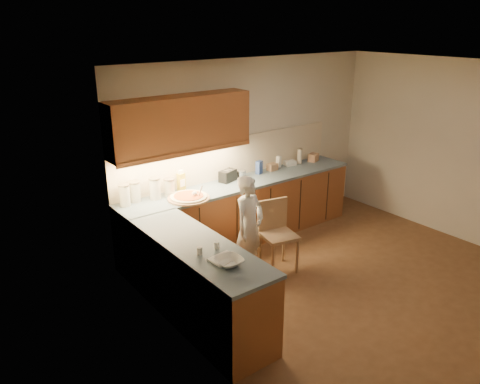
{
  "coord_description": "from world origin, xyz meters",
  "views": [
    {
      "loc": [
        -4.22,
        -3.31,
        3.09
      ],
      "look_at": [
        -0.8,
        1.2,
        1.0
      ],
      "focal_mm": 35.0,
      "sensor_mm": 36.0,
      "label": 1
    }
  ],
  "objects_px": {
    "wooden_chair": "(276,230)",
    "toaster": "(228,176)",
    "oil_jug": "(181,181)",
    "pizza_on_board": "(189,197)",
    "child": "(249,227)"
  },
  "relations": [
    {
      "from": "pizza_on_board",
      "to": "wooden_chair",
      "type": "xyz_separation_m",
      "value": [
        0.82,
        -0.78,
        -0.41
      ]
    },
    {
      "from": "child",
      "to": "toaster",
      "type": "bearing_deg",
      "value": 52.61
    },
    {
      "from": "toaster",
      "to": "oil_jug",
      "type": "bearing_deg",
      "value": 158.75
    },
    {
      "from": "pizza_on_board",
      "to": "child",
      "type": "relative_size",
      "value": 0.41
    },
    {
      "from": "wooden_chair",
      "to": "toaster",
      "type": "distance_m",
      "value": 1.15
    },
    {
      "from": "child",
      "to": "toaster",
      "type": "height_order",
      "value": "child"
    },
    {
      "from": "child",
      "to": "toaster",
      "type": "xyz_separation_m",
      "value": [
        0.38,
        0.98,
        0.34
      ]
    },
    {
      "from": "pizza_on_board",
      "to": "child",
      "type": "distance_m",
      "value": 0.88
    },
    {
      "from": "pizza_on_board",
      "to": "oil_jug",
      "type": "height_order",
      "value": "oil_jug"
    },
    {
      "from": "oil_jug",
      "to": "toaster",
      "type": "distance_m",
      "value": 0.73
    },
    {
      "from": "pizza_on_board",
      "to": "child",
      "type": "xyz_separation_m",
      "value": [
        0.43,
        -0.71,
        -0.28
      ]
    },
    {
      "from": "wooden_chair",
      "to": "oil_jug",
      "type": "bearing_deg",
      "value": 136.82
    },
    {
      "from": "wooden_chair",
      "to": "oil_jug",
      "type": "distance_m",
      "value": 1.43
    },
    {
      "from": "oil_jug",
      "to": "child",
      "type": "bearing_deg",
      "value": -71.27
    },
    {
      "from": "wooden_chair",
      "to": "toaster",
      "type": "xyz_separation_m",
      "value": [
        -0.01,
        1.05,
        0.46
      ]
    }
  ]
}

